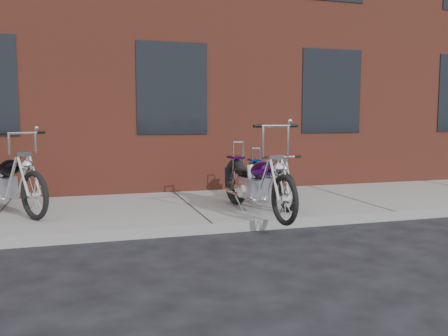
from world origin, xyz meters
name	(u,v)px	position (x,y,z in m)	size (l,w,h in m)	color
ground	(212,234)	(0.00, 0.00, 0.00)	(120.00, 120.00, 0.00)	black
sidewalk	(190,209)	(0.00, 1.50, 0.07)	(22.00, 3.00, 0.15)	gray
building_brick	(141,37)	(0.00, 8.00, 4.00)	(22.00, 10.00, 8.00)	brown
chopper_purple	(256,185)	(0.84, 0.53, 0.60)	(0.60, 2.47, 1.38)	black
chopper_blue	(268,181)	(1.35, 1.27, 0.53)	(0.52, 2.12, 0.92)	black
chopper_third	(4,183)	(-2.92, 1.75, 0.60)	(1.47, 2.17, 1.28)	black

